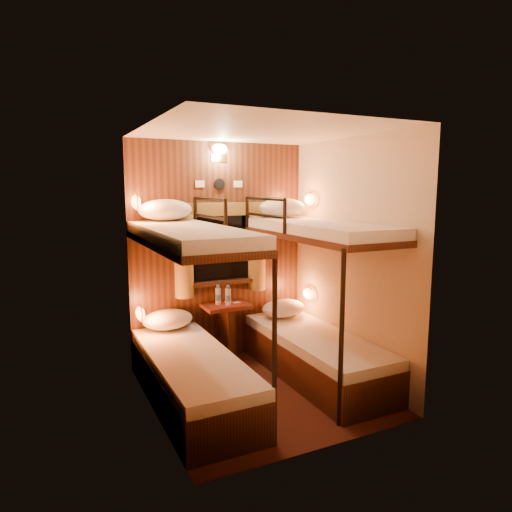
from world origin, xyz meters
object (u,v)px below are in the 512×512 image
table (226,325)px  bottle_left (218,296)px  bunk_left (191,343)px  bunk_right (315,324)px  bottle_right (228,297)px

table → bottle_left: bearing=166.7°
bunk_left → table: bearing=50.3°
bunk_left → table: size_ratio=2.90×
bunk_left → bunk_right: size_ratio=1.00×
bunk_left → bottle_left: bearing=55.0°
bunk_right → bottle_left: 1.10m
bottle_left → bottle_right: bearing=-45.0°
bunk_left → bottle_left: size_ratio=8.73×
table → bottle_right: 0.34m
table → bottle_right: (-0.00, -0.06, 0.33)m
bunk_left → bunk_right: (1.30, 0.00, 0.00)m
bunk_left → bunk_right: 1.30m
bottle_left → bottle_right: 0.12m
table → bottle_left: size_ratio=3.01×
table → bunk_right: bearing=-50.3°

